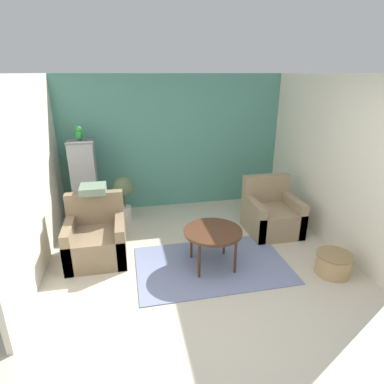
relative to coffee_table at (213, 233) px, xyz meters
name	(u,v)px	position (x,y,z in m)	size (l,w,h in m)	color
ground_plane	(224,321)	(-0.15, -1.03, -0.48)	(20.00, 20.00, 0.00)	beige
wall_back_accent	(173,143)	(-0.15, 2.23, 0.73)	(4.13, 0.06, 2.41)	#4C897A
wall_left	(32,177)	(-2.19, 0.59, 0.73)	(0.06, 3.23, 2.41)	beige
wall_right	(326,159)	(1.89, 0.59, 0.73)	(0.06, 3.23, 2.41)	beige
area_rug	(212,265)	(0.00, 0.00, -0.47)	(1.99, 1.29, 0.01)	slate
coffee_table	(213,233)	(0.00, 0.00, 0.00)	(0.76, 0.76, 0.52)	#472819
armchair_left	(96,239)	(-1.50, 0.52, -0.20)	(0.78, 0.78, 0.86)	#7A664C
armchair_right	(271,215)	(1.19, 0.77, -0.20)	(0.78, 0.78, 0.86)	#8E7A5B
birdcage	(85,184)	(-1.72, 1.77, 0.19)	(0.55, 0.55, 1.41)	slate
parrot	(79,134)	(-1.72, 1.77, 1.04)	(0.11, 0.19, 0.23)	#1E842D
potted_plant	(124,192)	(-1.10, 1.71, 0.04)	(0.36, 0.33, 0.78)	beige
wicker_basket	(333,263)	(1.45, -0.50, -0.32)	(0.44, 0.44, 0.28)	tan
throw_pillow	(93,189)	(-1.50, 0.80, 0.44)	(0.35, 0.35, 0.10)	slate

